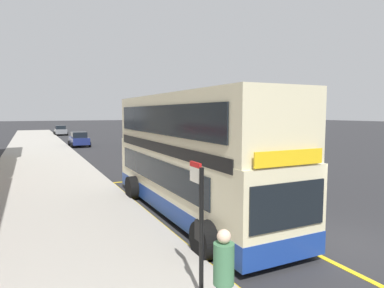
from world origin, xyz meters
TOP-DOWN VIEW (x-y plane):
  - ground_plane at (0.00, 32.00)m, footprint 260.00×260.00m
  - pavement_near at (-7.00, 32.00)m, footprint 6.00×76.00m
  - double_decker_bus at (-2.46, 4.47)m, footprint 3.23×10.50m
  - bus_bay_markings at (-2.49, 4.24)m, footprint 3.02×13.89m
  - bus_stop_sign at (-4.86, -0.95)m, footprint 0.09×0.51m
  - parked_car_black_far at (4.76, 31.82)m, footprint 2.09×4.20m
  - parked_car_navy_distant at (-2.86, 32.21)m, footprint 2.09×4.20m
  - parked_car_silver_kerbside at (2.82, 24.57)m, footprint 2.09×4.20m
  - parked_car_grey_ahead at (-3.14, 53.19)m, footprint 2.09×4.20m
  - pedestrian_waiting_near_sign at (-5.05, -2.17)m, footprint 0.34×0.34m

SIDE VIEW (x-z plane):
  - ground_plane at x=0.00m, z-range 0.00..0.00m
  - bus_bay_markings at x=-2.49m, z-range 0.00..0.01m
  - pavement_near at x=-7.00m, z-range 0.00..0.14m
  - parked_car_black_far at x=4.76m, z-range -0.01..1.61m
  - parked_car_navy_distant at x=-2.86m, z-range -0.01..1.61m
  - parked_car_silver_kerbside at x=2.82m, z-range -0.01..1.61m
  - parked_car_grey_ahead at x=-3.14m, z-range -0.01..1.61m
  - pedestrian_waiting_near_sign at x=-5.05m, z-range 0.22..1.98m
  - bus_stop_sign at x=-4.86m, z-range 0.38..3.02m
  - double_decker_bus at x=-2.46m, z-range -0.14..4.26m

